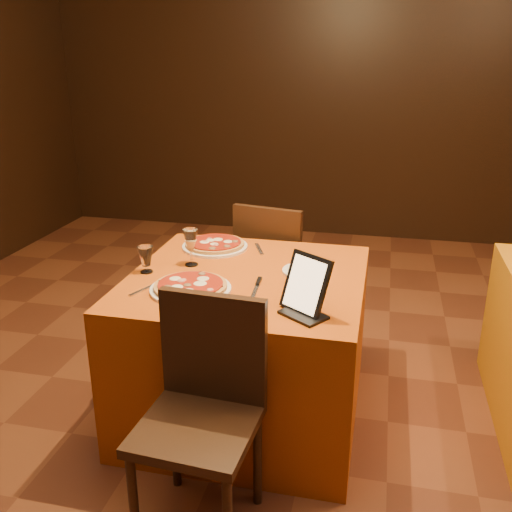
% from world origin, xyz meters
% --- Properties ---
extents(floor, '(6.00, 7.00, 0.01)m').
position_xyz_m(floor, '(0.00, 0.00, -0.01)').
color(floor, '#5E2D19').
rests_on(floor, ground).
extents(wall_back, '(6.00, 0.01, 2.80)m').
position_xyz_m(wall_back, '(0.00, 3.50, 1.40)').
color(wall_back, black).
rests_on(wall_back, floor).
extents(main_table, '(1.10, 1.10, 0.75)m').
position_xyz_m(main_table, '(-0.34, 0.38, 0.38)').
color(main_table, '#B2480B').
rests_on(main_table, floor).
extents(chair_main_near, '(0.39, 0.39, 0.91)m').
position_xyz_m(chair_main_near, '(-0.34, -0.40, 0.46)').
color(chair_main_near, black).
rests_on(chair_main_near, floor).
extents(chair_main_far, '(0.54, 0.54, 0.91)m').
position_xyz_m(chair_main_far, '(-0.34, 1.21, 0.46)').
color(chair_main_far, black).
rests_on(chair_main_far, floor).
extents(pizza_near, '(0.36, 0.36, 0.03)m').
position_xyz_m(pizza_near, '(-0.54, 0.15, 0.77)').
color(pizza_near, white).
rests_on(pizza_near, main_table).
extents(pizza_far, '(0.35, 0.35, 0.03)m').
position_xyz_m(pizza_far, '(-0.60, 0.73, 0.77)').
color(pizza_far, white).
rests_on(pizza_far, main_table).
extents(cutlet_dish, '(0.22, 0.22, 0.03)m').
position_xyz_m(cutlet_dish, '(-0.07, 0.48, 0.76)').
color(cutlet_dish, white).
rests_on(cutlet_dish, main_table).
extents(wine_glass, '(0.08, 0.08, 0.19)m').
position_xyz_m(wine_glass, '(-0.64, 0.46, 0.84)').
color(wine_glass, '#FAD98E').
rests_on(wine_glass, main_table).
extents(water_glass, '(0.09, 0.09, 0.13)m').
position_xyz_m(water_glass, '(-0.82, 0.32, 0.81)').
color(water_glass, silver).
rests_on(water_glass, main_table).
extents(tablet, '(0.22, 0.20, 0.24)m').
position_xyz_m(tablet, '(-0.01, 0.06, 0.87)').
color(tablet, black).
rests_on(tablet, main_table).
extents(knife, '(0.03, 0.22, 0.01)m').
position_xyz_m(knife, '(-0.26, 0.22, 0.75)').
color(knife, silver).
rests_on(knife, main_table).
extents(fork_near, '(0.07, 0.14, 0.01)m').
position_xyz_m(fork_near, '(-0.75, 0.10, 0.75)').
color(fork_near, '#B8B7BF').
rests_on(fork_near, main_table).
extents(fork_far, '(0.09, 0.18, 0.01)m').
position_xyz_m(fork_far, '(-0.36, 0.76, 0.75)').
color(fork_far, silver).
rests_on(fork_far, main_table).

